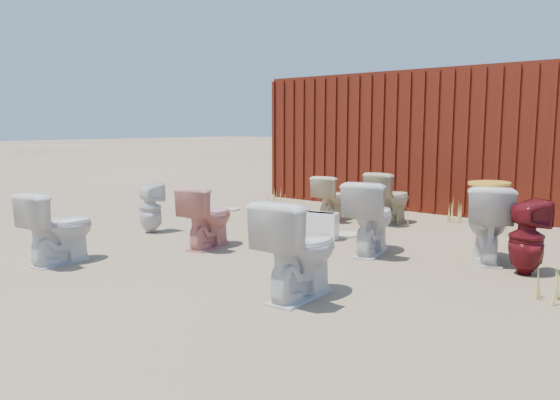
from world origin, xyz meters
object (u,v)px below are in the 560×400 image
Objects in this scene: shipping_container at (438,140)px; toilet_front_a at (59,227)px; loose_tank at (319,226)px; toilet_front_pink at (208,216)px; toilet_back_beige_left at (331,198)px; toilet_front_maroon at (527,237)px; toilet_back_beige_right at (389,198)px; toilet_front_c at (370,217)px; toilet_front_e at (299,249)px; toilet_back_yellowlid at (487,223)px; toilet_back_a at (150,208)px.

toilet_front_a is at bearing -99.80° from shipping_container.
toilet_front_a is 1.56× the size of loose_tank.
shipping_container is 7.70× the size of toilet_front_a.
toilet_front_pink is 2.53m from toilet_back_beige_left.
toilet_back_beige_right is (-2.42, 1.67, 0.02)m from toilet_front_maroon.
toilet_front_c is 2.22m from toilet_back_beige_left.
toilet_front_c is 1.86m from toilet_front_e.
shipping_container is 8.02× the size of toilet_front_maroon.
toilet_front_pink is at bearing -95.69° from shipping_container.
toilet_front_pink is at bearing 78.49° from toilet_back_beige_right.
loose_tank is (0.20, -4.06, -1.02)m from shipping_container.
loose_tank is at bearing -123.30° from toilet_front_a.
loose_tank is (-2.09, -0.21, -0.25)m from toilet_back_yellowlid.
toilet_front_maroon is 0.89× the size of toilet_back_yellowlid.
toilet_back_beige_right reaches higher than toilet_front_a.
loose_tank is (2.03, 1.14, -0.17)m from toilet_back_a.
shipping_container is 7.01m from toilet_front_a.
shipping_container is at bearing -106.74° from toilet_front_a.
toilet_back_yellowlid reaches higher than toilet_front_maroon.
toilet_back_beige_left is at bearing -103.05° from toilet_front_pink.
toilet_front_e is 3.48m from toilet_back_a.
toilet_front_pink reaches higher than toilet_back_beige_left.
loose_tank is at bearing 90.14° from toilet_back_beige_right.
toilet_front_e is at bearing 146.06° from toilet_front_pink.
toilet_back_yellowlid reaches higher than toilet_front_a.
toilet_front_c reaches higher than toilet_back_a.
toilet_back_a is (-0.64, 1.67, -0.05)m from toilet_front_a.
toilet_front_maroon is 2.59m from loose_tank.
toilet_front_pink is at bearing 16.21° from toilet_front_c.
toilet_back_beige_right reaches higher than toilet_back_a.
toilet_front_pink is at bearing 47.73° from toilet_front_maroon.
toilet_front_maroon is (3.97, 2.72, -0.02)m from toilet_front_a.
toilet_front_maroon is at bearing 172.11° from toilet_front_c.
toilet_front_a is 3.14m from loose_tank.
loose_tank is (1.39, 2.80, -0.21)m from toilet_front_a.
toilet_back_a is at bearing -6.19° from toilet_back_yellowlid.
toilet_front_pink reaches higher than loose_tank.
toilet_back_yellowlid reaches higher than toilet_back_a.
toilet_front_pink is 1.31m from toilet_back_a.
toilet_back_beige_right is at bearing -81.65° from shipping_container.
toilet_back_beige_right is at bearing -82.01° from toilet_front_c.
toilet_front_c is 1.01× the size of toilet_back_yellowlid.
toilet_front_c is (1.67, 0.99, 0.05)m from toilet_front_pink.
toilet_front_e is 1.26× the size of toilet_back_a.
shipping_container is 4.55m from toilet_front_c.
toilet_front_e is 1.21× the size of toilet_back_beige_left.
toilet_front_maroon is 3.53m from toilet_back_beige_left.
toilet_front_c is at bearing -139.50° from toilet_front_a.
toilet_front_maroon is at bearing 124.36° from toilet_back_yellowlid.
toilet_back_a is at bearing -109.39° from shipping_container.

